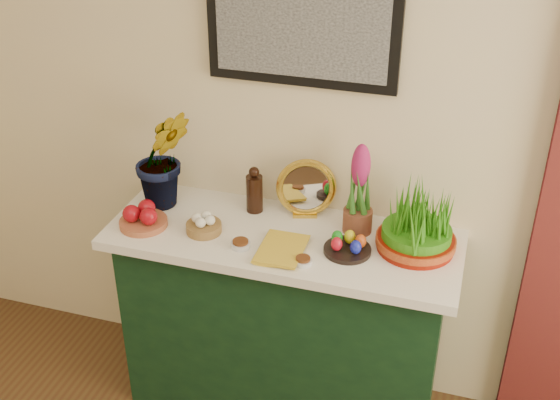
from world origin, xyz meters
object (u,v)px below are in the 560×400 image
at_px(sideboard, 283,325).
at_px(book, 260,245).
at_px(hyacinth_green, 162,143).
at_px(wheatgrass_sabzeh, 417,224).
at_px(mirror, 306,189).

distance_m(sideboard, book, 0.50).
xyz_separation_m(hyacinth_green, wheatgrass_sabzeh, (1.05, -0.04, -0.18)).
height_order(mirror, book, mirror).
distance_m(sideboard, mirror, 0.61).
relative_size(sideboard, mirror, 5.15).
bearing_deg(mirror, wheatgrass_sabzeh, -15.15).
bearing_deg(sideboard, wheatgrass_sabzeh, 5.03).
bearing_deg(sideboard, book, -112.85).
distance_m(book, wheatgrass_sabzeh, 0.60).
distance_m(sideboard, hyacinth_green, 0.93).
bearing_deg(hyacinth_green, sideboard, -41.24).
height_order(hyacinth_green, book, hyacinth_green).
xyz_separation_m(mirror, wheatgrass_sabzeh, (0.47, -0.13, -0.01)).
relative_size(hyacinth_green, mirror, 2.26).
distance_m(hyacinth_green, wheatgrass_sabzeh, 1.07).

